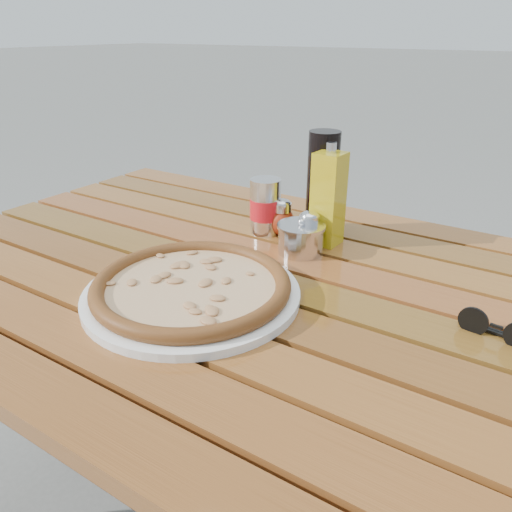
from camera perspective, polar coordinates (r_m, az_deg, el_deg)
The scene contains 10 objects.
table at distance 0.95m, azimuth -0.66°, elevation -6.26°, with size 1.40×0.90×0.75m.
plate at distance 0.84m, azimuth -7.32°, elevation -4.30°, with size 0.36×0.36×0.01m, color white.
pizza at distance 0.83m, azimuth -7.38°, elevation -3.35°, with size 0.39×0.39×0.03m.
pepper_shaker at distance 1.07m, azimuth 2.99°, elevation 4.37°, with size 0.06×0.06×0.08m.
oregano_shaker at distance 1.01m, azimuth 6.05°, elevation 2.82°, with size 0.06×0.06×0.08m.
dark_bottle at distance 1.07m, azimuth 7.59°, elevation 8.18°, with size 0.07×0.07×0.22m, color black.
soda_can at distance 1.08m, azimuth 1.08°, elevation 5.64°, with size 0.08×0.08×0.12m.
olive_oil_cruet at distance 1.02m, azimuth 8.25°, elevation 6.51°, with size 0.06×0.06×0.21m.
parmesan_tin at distance 0.99m, azimuth 5.15°, elevation 2.06°, with size 0.10×0.10×0.07m.
sunglasses at distance 0.80m, azimuth 25.76°, elevation -7.56°, with size 0.11×0.03×0.04m.
Camera 1 is at (0.45, -0.68, 1.16)m, focal length 35.00 mm.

